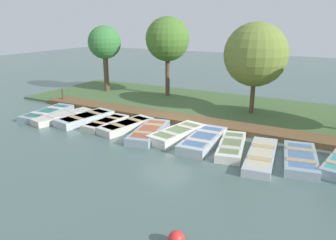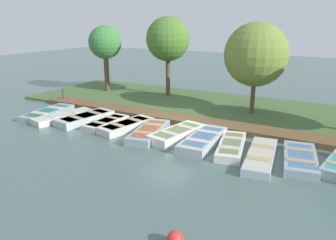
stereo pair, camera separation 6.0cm
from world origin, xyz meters
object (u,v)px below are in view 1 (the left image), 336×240
at_px(rowboat_3, 106,123).
at_px(buoy, 176,239).
at_px(rowboat_2, 85,118).
at_px(park_tree_far_left, 105,43).
at_px(rowboat_1, 63,117).
at_px(rowboat_4, 126,126).
at_px(rowboat_9, 261,156).
at_px(rowboat_6, 177,134).
at_px(rowboat_0, 47,113).
at_px(rowboat_5, 149,132).
at_px(mooring_post_near, 63,96).
at_px(park_tree_center, 256,55).
at_px(park_tree_left, 168,39).
at_px(rowboat_7, 203,140).
at_px(rowboat_10, 300,159).
at_px(rowboat_8, 231,146).

xyz_separation_m(rowboat_3, buoy, (6.69, 7.60, 0.05)).
height_order(rowboat_2, park_tree_far_left, park_tree_far_left).
distance_m(rowboat_1, rowboat_4, 4.05).
bearing_deg(rowboat_9, rowboat_6, -105.87).
height_order(rowboat_0, rowboat_5, rowboat_5).
distance_m(rowboat_1, rowboat_5, 5.55).
distance_m(rowboat_6, rowboat_9, 4.09).
distance_m(mooring_post_near, buoy, 16.12).
bearing_deg(rowboat_9, park_tree_center, -168.88).
bearing_deg(park_tree_center, rowboat_4, -40.34).
bearing_deg(rowboat_3, mooring_post_near, -111.80).
height_order(buoy, park_tree_left, park_tree_left).
distance_m(rowboat_7, rowboat_10, 4.07).
bearing_deg(rowboat_5, rowboat_3, -106.23).
distance_m(rowboat_4, rowboat_9, 6.93).
height_order(rowboat_7, park_tree_center, park_tree_center).
height_order(rowboat_6, rowboat_9, rowboat_6).
bearing_deg(rowboat_6, mooring_post_near, -92.36).
height_order(rowboat_5, park_tree_center, park_tree_center).
distance_m(rowboat_5, park_tree_center, 7.58).
height_order(rowboat_0, rowboat_7, rowboat_7).
xyz_separation_m(rowboat_1, park_tree_left, (-7.70, 2.38, 3.86)).
bearing_deg(park_tree_center, rowboat_6, -19.29).
xyz_separation_m(rowboat_3, rowboat_6, (-0.13, 4.13, 0.06)).
xyz_separation_m(rowboat_3, rowboat_9, (0.48, 8.17, 0.01)).
distance_m(rowboat_6, rowboat_10, 5.45).
bearing_deg(rowboat_8, rowboat_10, 77.49).
distance_m(rowboat_2, rowboat_3, 1.45).
bearing_deg(rowboat_4, rowboat_10, 100.84).
xyz_separation_m(rowboat_2, rowboat_4, (-0.05, 2.70, -0.01)).
height_order(rowboat_6, rowboat_7, rowboat_6).
distance_m(rowboat_9, mooring_post_near, 14.12).
bearing_deg(park_tree_left, rowboat_6, 31.83).
relative_size(rowboat_7, park_tree_left, 0.61).
height_order(rowboat_4, rowboat_7, rowboat_7).
bearing_deg(rowboat_8, buoy, -5.29).
height_order(rowboat_5, rowboat_9, rowboat_5).
xyz_separation_m(rowboat_0, rowboat_2, (-0.14, 2.76, 0.04)).
height_order(park_tree_left, park_tree_center, park_tree_left).
bearing_deg(rowboat_4, rowboat_3, -75.22).
height_order(park_tree_far_left, park_tree_left, park_tree_left).
relative_size(mooring_post_near, park_tree_left, 0.18).
height_order(rowboat_2, rowboat_10, rowboat_2).
bearing_deg(rowboat_7, park_tree_far_left, -123.77).
xyz_separation_m(rowboat_5, rowboat_9, (0.27, 5.39, -0.02)).
height_order(rowboat_1, rowboat_10, rowboat_10).
bearing_deg(rowboat_9, rowboat_7, -107.12).
relative_size(rowboat_5, rowboat_8, 1.05).
relative_size(rowboat_10, buoy, 7.73).
relative_size(rowboat_9, buoy, 8.87).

